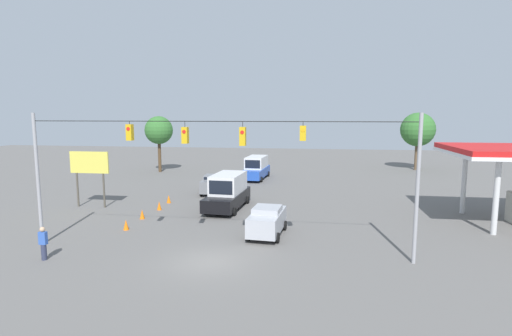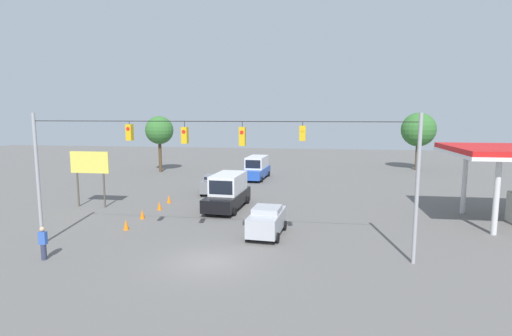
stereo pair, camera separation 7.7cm
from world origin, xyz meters
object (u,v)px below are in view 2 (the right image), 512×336
pedestrian (43,243)px  box_truck_blue_withflow_deep (257,168)px  tree_horizon_right (159,131)px  sedan_silver_crossing_near (267,220)px  traffic_cone_nearest (126,225)px  traffic_cone_second (142,214)px  tree_horizon_left (418,130)px  traffic_cone_third (159,206)px  roadside_billboard (90,167)px  traffic_cone_fourth (169,199)px  box_truck_black_withflow_mid (228,191)px  overhead_signal_span (213,163)px  sedan_grey_withflow_far (213,184)px

pedestrian → box_truck_blue_withflow_deep: bearing=-104.5°
pedestrian → tree_horizon_right: bearing=-78.8°
sedan_silver_crossing_near → traffic_cone_nearest: (9.55, 0.21, -0.63)m
traffic_cone_nearest → traffic_cone_second: 2.88m
traffic_cone_nearest → tree_horizon_left: (-26.52, -33.27, 5.23)m
tree_horizon_right → sedan_silver_crossing_near: bearing=124.1°
traffic_cone_third → roadside_billboard: roadside_billboard is taller
traffic_cone_nearest → traffic_cone_fourth: bearing=-89.2°
traffic_cone_second → tree_horizon_left: 40.77m
pedestrian → tree_horizon_left: 48.52m
box_truck_blue_withflow_deep → sedan_silver_crossing_near: box_truck_blue_withflow_deep is taller
sedan_silver_crossing_near → roadside_billboard: 16.73m
box_truck_black_withflow_mid → pedestrian: size_ratio=3.74×
box_truck_black_withflow_mid → tree_horizon_left: (-21.06, -26.17, 4.17)m
traffic_cone_nearest → pedestrian: pedestrian is taller
traffic_cone_fourth → tree_horizon_right: 20.33m
traffic_cone_third → pedestrian: pedestrian is taller
roadside_billboard → tree_horizon_right: tree_horizon_right is taller
sedan_silver_crossing_near → traffic_cone_second: sedan_silver_crossing_near is taller
overhead_signal_span → roadside_billboard: (13.01, -9.40, -1.71)m
traffic_cone_nearest → traffic_cone_fourth: same height
traffic_cone_second → tree_horizon_right: 25.24m
tree_horizon_right → box_truck_black_withflow_mid: bearing=125.3°
sedan_silver_crossing_near → traffic_cone_second: (9.69, -2.66, -0.63)m
traffic_cone_nearest → roadside_billboard: roadside_billboard is taller
pedestrian → traffic_cone_fourth: bearing=-96.6°
traffic_cone_nearest → pedestrian: size_ratio=0.38×
sedan_silver_crossing_near → roadside_billboard: roadside_billboard is taller
box_truck_blue_withflow_deep → tree_horizon_left: tree_horizon_left is taller
traffic_cone_third → tree_horizon_left: bearing=-133.8°
traffic_cone_third → tree_horizon_right: bearing=-68.4°
traffic_cone_second → traffic_cone_fourth: (-0.03, -5.42, 0.00)m
sedan_grey_withflow_far → traffic_cone_nearest: 13.28m
box_truck_black_withflow_mid → traffic_cone_nearest: (5.46, 7.10, -1.06)m
sedan_silver_crossing_near → roadside_billboard: bearing=-20.1°
traffic_cone_second → traffic_cone_third: 2.84m
traffic_cone_third → overhead_signal_span: bearing=127.1°
traffic_cone_second → roadside_billboard: roadside_billboard is taller
sedan_silver_crossing_near → traffic_cone_nearest: sedan_silver_crossing_near is taller
overhead_signal_span → tree_horizon_right: overhead_signal_span is taller
pedestrian → tree_horizon_left: tree_horizon_left is taller
traffic_cone_nearest → pedestrian: 6.16m
sedan_grey_withflow_far → traffic_cone_nearest: bearing=78.4°
box_truck_blue_withflow_deep → pedestrian: size_ratio=3.75×
box_truck_blue_withflow_deep → traffic_cone_nearest: box_truck_blue_withflow_deep is taller
traffic_cone_third → traffic_cone_fourth: (0.17, -2.59, 0.00)m
tree_horizon_left → traffic_cone_third: bearing=46.2°
overhead_signal_span → box_truck_blue_withflow_deep: bearing=-86.8°
box_truck_blue_withflow_deep → traffic_cone_nearest: bearing=76.0°
sedan_silver_crossing_near → traffic_cone_fourth: size_ratio=6.33×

